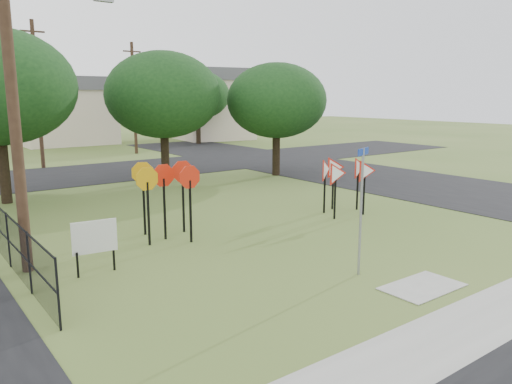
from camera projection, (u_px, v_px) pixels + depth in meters
ground at (348, 261)px, 13.84m from camera, size 140.00×140.00×0.00m
sidewalk at (496, 312)px, 10.54m from camera, size 30.00×1.60×0.02m
street_right at (363, 175)px, 28.76m from camera, size 8.00×50.00×0.02m
street_far at (97, 173)px, 29.55m from camera, size 60.00×8.00×0.02m
curb_pad at (422, 287)px, 11.96m from camera, size 2.00×1.20×0.02m
street_name_sign at (361, 204)px, 12.47m from camera, size 0.64×0.25×3.26m
stop_sign_cluster at (165, 183)px, 15.70m from camera, size 2.32×1.90×2.44m
yield_sign_cluster at (344, 172)px, 19.20m from camera, size 2.79×1.69×2.18m
info_board at (95, 239)px, 12.68m from camera, size 1.13×0.17×1.41m
utility_pole_main at (12, 67)px, 12.12m from camera, size 3.55×0.33×10.00m
far_pole_a at (38, 94)px, 30.64m from camera, size 1.40×0.24×9.00m
far_pole_b at (134, 98)px, 38.54m from camera, size 1.40×0.24×8.50m
fence_run at (0, 230)px, 14.13m from camera, size 0.05×11.55×1.50m
house_mid at (63, 110)px, 47.01m from camera, size 8.40×8.40×6.20m
house_right at (212, 104)px, 52.02m from camera, size 8.30×8.30×7.20m
tree_near_mid at (163, 95)px, 25.94m from camera, size 6.00×6.00×6.80m
tree_near_right at (277, 101)px, 27.96m from camera, size 5.60×5.60×6.33m
tree_far_right at (198, 95)px, 46.35m from camera, size 6.00×6.00×6.80m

